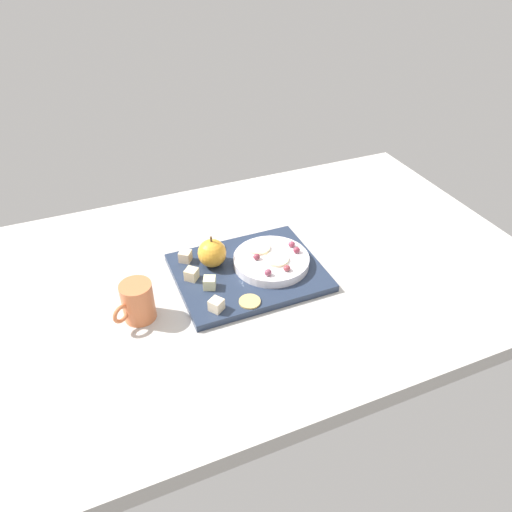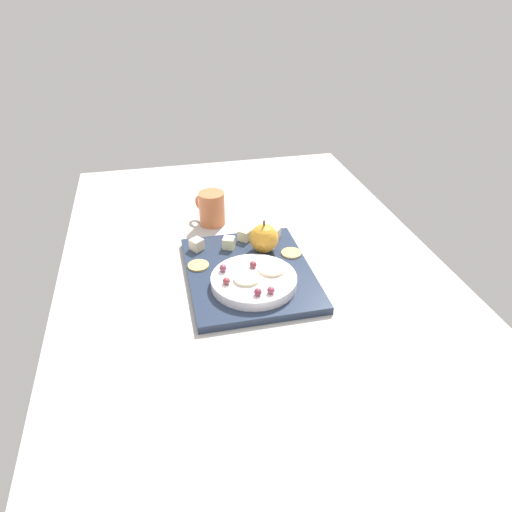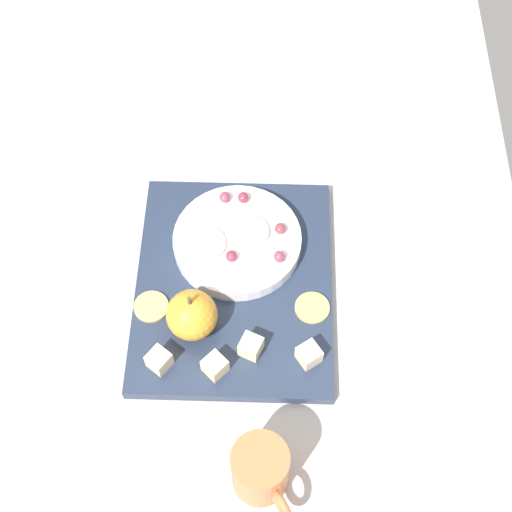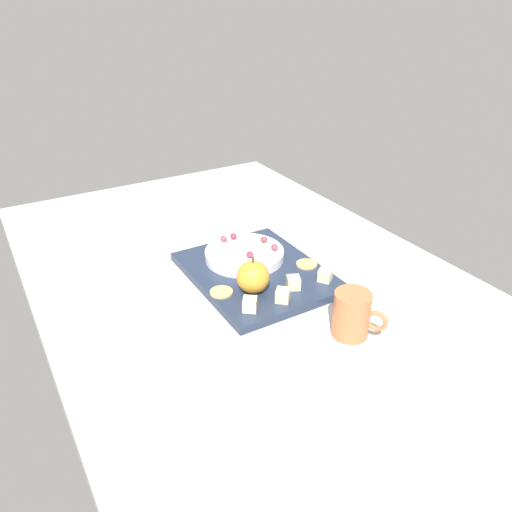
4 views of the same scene
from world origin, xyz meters
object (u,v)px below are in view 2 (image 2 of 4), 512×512
grape_1 (226,281)px  grape_3 (270,290)px  grape_2 (258,292)px  platter (249,273)px  cheese_cube_0 (197,244)px  grape_0 (223,268)px  apple_slice_1 (247,278)px  cup (212,208)px  cracker_0 (198,265)px  grape_4 (253,264)px  apple_slice_0 (272,269)px  cheese_cube_2 (274,233)px  cheese_cube_1 (245,235)px  apple_whole (264,238)px  cracker_1 (291,253)px  serving_dish (254,281)px  cheese_cube_3 (229,243)px

grape_1 → grape_3: size_ratio=1.00×
grape_2 → grape_3: bearing=-89.5°
grape_3 → platter: bearing=8.0°
cheese_cube_0 → grape_0: size_ratio=1.56×
apple_slice_1 → grape_0: bearing=45.6°
apple_slice_1 → cup: (31.93, 2.37, 0.26)cm
cracker_0 → grape_2: 18.40cm
grape_4 → cup: 28.26cm
apple_slice_0 → grape_1: bearing=104.5°
platter → cheese_cube_2: size_ratio=12.71×
apple_slice_1 → platter: bearing=-16.9°
cheese_cube_1 → cheese_cube_2: bearing=-94.6°
apple_whole → grape_3: apple_whole is taller
cracker_1 → apple_slice_1: bearing=130.2°
cheese_cube_0 → grape_2: grape_2 is taller
grape_3 → serving_dish: bearing=17.0°
cracker_0 → grape_2: grape_2 is taller
grape_4 → grape_3: bearing=-172.4°
platter → cheese_cube_1: cheese_cube_1 is taller
grape_0 → apple_slice_0: bearing=-101.2°
apple_whole → cheese_cube_3: size_ratio=2.55×
grape_4 → cup: bearing=9.3°
platter → grape_1: size_ratio=19.87×
apple_slice_1 → apple_slice_0: bearing=-70.2°
platter → grape_4: size_ratio=19.87×
cheese_cube_1 → cheese_cube_2: 6.87cm
cheese_cube_0 → grape_0: 13.82cm
cup → cracker_1: bearing=-145.4°
grape_1 → grape_2: same height
cracker_0 → apple_slice_0: bearing=-119.5°
grape_4 → apple_slice_1: size_ratio=0.31×
platter → cracker_0: 11.15cm
cheese_cube_2 → grape_0: bearing=134.7°
cheese_cube_0 → grape_3: size_ratio=1.56×
apple_slice_1 → cracker_0: bearing=40.2°
serving_dish → apple_slice_1: apple_slice_1 is taller
serving_dish → cheese_cube_2: bearing=-26.6°
cheese_cube_1 → grape_1: 21.04cm
cracker_1 → cheese_cube_1: bearing=46.0°
grape_1 → platter: bearing=-42.3°
grape_1 → cup: cup is taller
cheese_cube_3 → grape_0: size_ratio=1.56×
apple_whole → grape_2: (-18.56, 5.69, -0.51)cm
apple_slice_1 → cup: 32.02cm
apple_whole → cracker_0: apple_whole is taller
cheese_cube_0 → grape_3: (-22.60, -11.44, 1.45)cm
cracker_0 → grape_3: grape_3 is taller
cracker_0 → grape_2: (-15.52, -9.54, 2.54)cm
cheese_cube_2 → grape_1: size_ratio=1.56×
grape_2 → cup: cup is taller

